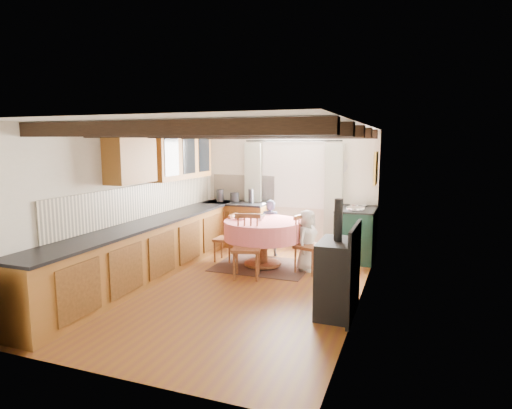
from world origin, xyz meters
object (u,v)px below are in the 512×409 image
at_px(cast_iron_stove, 337,257).
at_px(cup, 260,218).
at_px(dining_table, 263,244).
at_px(aga_range, 356,233).
at_px(chair_right, 309,244).
at_px(child_right, 307,240).
at_px(chair_left, 225,237).
at_px(child_far, 270,228).
at_px(chair_near, 246,247).

height_order(cast_iron_stove, cup, cast_iron_stove).
relative_size(dining_table, aga_range, 1.28).
bearing_deg(chair_right, child_right, 42.56).
relative_size(chair_left, child_far, 0.82).
height_order(chair_near, chair_right, chair_near).
distance_m(chair_right, aga_range, 1.31).
relative_size(cast_iron_stove, cup, 15.61).
distance_m(dining_table, child_far, 0.77).
bearing_deg(chair_near, chair_left, 117.64).
xyz_separation_m(chair_right, child_far, (-0.96, 0.83, 0.06)).
bearing_deg(aga_range, cup, -144.83).
height_order(chair_near, aga_range, chair_near).
height_order(aga_range, child_right, child_right).
height_order(chair_left, cup, cup).
distance_m(chair_left, chair_right, 1.61).
height_order(child_far, child_right, child_far).
relative_size(chair_near, aga_range, 0.97).
relative_size(aga_range, child_far, 0.98).
height_order(dining_table, chair_left, chair_left).
xyz_separation_m(chair_near, chair_left, (-0.73, 0.79, -0.07)).
relative_size(child_right, cup, 10.99).
distance_m(aga_range, cup, 1.90).
relative_size(child_far, cup, 11.44).
xyz_separation_m(aga_range, cast_iron_stove, (0.11, -2.76, 0.25)).
bearing_deg(chair_left, cup, 82.65).
relative_size(dining_table, cup, 14.29).
bearing_deg(cup, dining_table, 0.05).
bearing_deg(chair_right, dining_table, 99.92).
bearing_deg(chair_left, chair_right, 83.86).
xyz_separation_m(dining_table, chair_left, (-0.76, 0.09, 0.03)).
bearing_deg(chair_near, aga_range, 34.91).
height_order(chair_right, cup, chair_right).
height_order(dining_table, cast_iron_stove, cast_iron_stove).
bearing_deg(cup, cast_iron_stove, -45.90).
bearing_deg(aga_range, chair_left, -156.11).
bearing_deg(dining_table, chair_right, -5.03).
bearing_deg(child_far, chair_near, 85.99).
relative_size(chair_near, chair_left, 1.16).
distance_m(child_far, cup, 0.82).
bearing_deg(child_far, child_right, 134.24).
bearing_deg(child_far, cast_iron_stove, 117.34).
relative_size(dining_table, chair_near, 1.32).
xyz_separation_m(chair_left, cast_iron_stove, (2.34, -1.77, 0.30)).
relative_size(dining_table, chair_right, 1.39).
relative_size(chair_near, child_right, 0.98).
distance_m(dining_table, chair_near, 0.72).
height_order(chair_right, child_right, child_right).
height_order(chair_right, child_far, child_far).
relative_size(aga_range, cast_iron_stove, 0.72).
relative_size(cast_iron_stove, child_far, 1.36).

